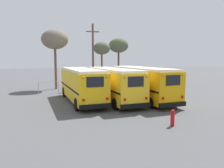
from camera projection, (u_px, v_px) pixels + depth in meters
ground_plane at (110, 99)px, 22.36m from camera, size 160.00×160.00×0.00m
school_bus_0 at (81, 84)px, 20.79m from camera, size 2.94×9.82×3.18m
school_bus_1 at (112, 83)px, 21.32m from camera, size 2.98×10.37×3.18m
school_bus_2 at (141, 82)px, 22.04m from camera, size 2.96×10.90×3.27m
utility_pole at (93, 55)px, 30.01m from camera, size 1.80×0.28×8.86m
bare_tree_0 at (102, 49)px, 32.35m from camera, size 2.49×2.49×6.61m
bare_tree_1 at (119, 46)px, 35.07m from camera, size 3.12×3.12×7.44m
bare_tree_2 at (55, 40)px, 29.34m from camera, size 3.56×3.56×8.07m
fence_line at (96, 84)px, 27.61m from camera, size 14.00×0.06×1.42m
fire_hydrant at (173, 118)px, 13.36m from camera, size 0.24×0.24×1.03m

